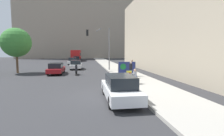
{
  "coord_description": "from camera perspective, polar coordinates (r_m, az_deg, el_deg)",
  "views": [
    {
      "loc": [
        -1.49,
        -10.77,
        2.87
      ],
      "look_at": [
        0.83,
        4.43,
        1.4
      ],
      "focal_mm": 28.0,
      "sensor_mm": 36.0,
      "label": 1
    }
  ],
  "objects": [
    {
      "name": "street_tree_near_curb",
      "position": [
        26.06,
        -28.82,
        7.29
      ],
      "size": [
        3.77,
        3.77,
        5.9
      ],
      "color": "brown",
      "rests_on": "ground_plane"
    },
    {
      "name": "jogger_on_sidewalk",
      "position": [
        17.99,
        6.15,
        -0.52
      ],
      "size": [
        0.34,
        0.34,
        1.63
      ],
      "rotation": [
        0.0,
        0.0,
        3.59
      ],
      "color": "#334775",
      "rests_on": "sidewalk_curb"
    },
    {
      "name": "parked_car_curbside",
      "position": [
        10.26,
        2.61,
        -6.49
      ],
      "size": [
        1.72,
        4.77,
        1.5
      ],
      "color": "white",
      "rests_on": "ground_plane"
    },
    {
      "name": "seated_protester",
      "position": [
        14.64,
        7.49,
        -2.53
      ],
      "size": [
        0.95,
        0.77,
        1.24
      ],
      "rotation": [
        0.0,
        0.0,
        -0.12
      ],
      "color": "#474C56",
      "rests_on": "sidewalk_curb"
    },
    {
      "name": "building_backdrop_right",
      "position": [
        26.75,
        22.96,
        11.86
      ],
      "size": [
        10.0,
        32.0,
        12.08
      ],
      "color": "tan",
      "rests_on": "ground_plane"
    },
    {
      "name": "traffic_light_pole",
      "position": [
        25.13,
        -3.52,
        8.54
      ],
      "size": [
        3.36,
        3.13,
        5.97
      ],
      "color": "slate",
      "rests_on": "sidewalk_curb"
    },
    {
      "name": "protest_banner",
      "position": [
        18.93,
        4.83,
        -0.2
      ],
      "size": [
        1.95,
        0.06,
        1.57
      ],
      "color": "slate",
      "rests_on": "sidewalk_curb"
    },
    {
      "name": "car_on_road_far_lane",
      "position": [
        48.58,
        -11.49,
        2.87
      ],
      "size": [
        1.75,
        4.58,
        1.51
      ],
      "color": "black",
      "rests_on": "ground_plane"
    },
    {
      "name": "sidewalk_curb",
      "position": [
        26.38,
        2.14,
        -0.58
      ],
      "size": [
        3.64,
        90.0,
        0.17
      ],
      "primitive_type": "cube",
      "color": "#A8A399",
      "rests_on": "ground_plane"
    },
    {
      "name": "ground_plane",
      "position": [
        11.25,
        -0.78,
        -9.32
      ],
      "size": [
        160.0,
        160.0,
        0.0
      ],
      "primitive_type": "plane",
      "color": "#303033"
    },
    {
      "name": "car_on_road_midblock",
      "position": [
        28.73,
        -11.66,
        1.07
      ],
      "size": [
        1.76,
        4.47,
        1.44
      ],
      "color": "white",
      "rests_on": "ground_plane"
    },
    {
      "name": "car_on_road_nearest",
      "position": [
        23.21,
        -17.73,
        -0.14
      ],
      "size": [
        1.74,
        4.48,
        1.4
      ],
      "color": "maroon",
      "rests_on": "ground_plane"
    },
    {
      "name": "city_bus_on_road",
      "position": [
        55.56,
        -11.56,
        4.32
      ],
      "size": [
        2.57,
        12.47,
        3.19
      ],
      "color": "red",
      "rests_on": "ground_plane"
    },
    {
      "name": "car_on_road_distant",
      "position": [
        39.01,
        -12.78,
        2.24
      ],
      "size": [
        1.75,
        4.76,
        1.52
      ],
      "color": "white",
      "rests_on": "ground_plane"
    },
    {
      "name": "motorcycle_on_road",
      "position": [
        21.76,
        -11.58,
        -0.77
      ],
      "size": [
        0.28,
        2.1,
        1.26
      ],
      "color": "black",
      "rests_on": "ground_plane"
    },
    {
      "name": "building_backdrop_far",
      "position": [
        77.8,
        -9.3,
        18.64
      ],
      "size": [
        52.0,
        12.0,
        41.32
      ],
      "color": "gray",
      "rests_on": "ground_plane"
    },
    {
      "name": "pedestrian_behind",
      "position": [
        19.31,
        6.55,
        0.13
      ],
      "size": [
        0.34,
        0.34,
        1.78
      ],
      "rotation": [
        0.0,
        0.0,
        1.1
      ],
      "color": "#424247",
      "rests_on": "sidewalk_curb"
    }
  ]
}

